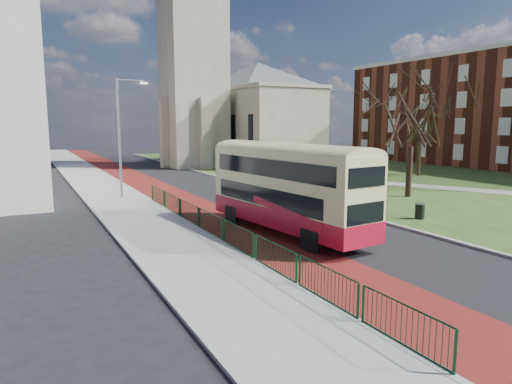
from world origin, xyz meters
TOP-DOWN VIEW (x-y plane):
  - ground at (0.00, 0.00)m, footprint 160.00×160.00m
  - road_carriageway at (1.50, 20.00)m, footprint 9.00×120.00m
  - bus_lane at (-1.20, 20.00)m, footprint 3.40×120.00m
  - pavement_west at (-5.00, 20.00)m, footprint 4.00×120.00m
  - kerb_west at (-3.00, 20.00)m, footprint 0.25×120.00m
  - kerb_east at (6.10, 22.00)m, footprint 0.25×80.00m
  - grass_green at (26.00, 22.00)m, footprint 40.00×80.00m
  - footpath at (20.00, 10.00)m, footprint 18.84×32.82m
  - pedestrian_railing at (-2.95, 4.00)m, footprint 0.07×24.00m
  - gothic_church at (12.56, 38.00)m, footprint 16.38×18.00m
  - brick_terrace at (40.00, 20.00)m, footprint 10.30×44.30m
  - streetlamp at (-4.35, 18.00)m, footprint 2.13×0.18m
  - bus at (0.45, 4.23)m, footprint 3.35×10.01m
  - winter_tree_near at (13.59, 9.49)m, footprint 7.27×7.27m
  - winter_tree_far at (24.11, 18.53)m, footprint 7.50×7.50m
  - litter_bin at (8.48, 3.63)m, footprint 0.63×0.63m

SIDE VIEW (x-z plane):
  - ground at x=0.00m, z-range 0.00..0.00m
  - road_carriageway at x=1.50m, z-range 0.00..0.01m
  - bus_lane at x=-1.20m, z-range 0.00..0.01m
  - grass_green at x=26.00m, z-range 0.00..0.04m
  - footpath at x=20.00m, z-range 0.04..0.07m
  - pavement_west at x=-5.00m, z-range 0.00..0.12m
  - kerb_west at x=-3.00m, z-range 0.00..0.13m
  - kerb_east at x=6.10m, z-range 0.00..0.13m
  - litter_bin at x=8.48m, z-range 0.04..0.91m
  - pedestrian_railing at x=-2.95m, z-range -0.01..1.11m
  - bus at x=0.45m, z-range 0.29..4.40m
  - streetlamp at x=-4.35m, z-range 0.59..8.59m
  - winter_tree_far at x=24.11m, z-range 1.66..10.05m
  - winter_tree_near at x=13.59m, z-range 1.80..10.93m
  - brick_terrace at x=40.00m, z-range 0.01..13.51m
  - gothic_church at x=12.56m, z-range -6.87..33.13m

